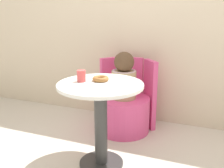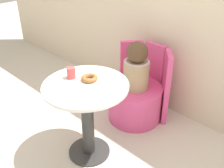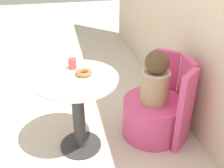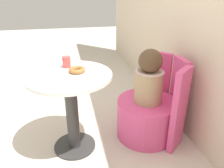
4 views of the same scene
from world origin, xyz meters
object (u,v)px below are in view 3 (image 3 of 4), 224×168
round_table (77,100)px  donut (84,73)px  cup (72,64)px  tub_chair (152,117)px  child_figure (156,79)px

round_table → donut: 0.23m
donut → cup: (-0.13, -0.07, 0.03)m
tub_chair → donut: 0.80m
child_figure → donut: size_ratio=3.67×
tub_chair → cup: size_ratio=5.98×
donut → cup: bearing=-150.0°
donut → cup: cup is taller
child_figure → donut: 0.62m
cup → round_table: bearing=3.6°
cup → tub_chair: bearing=80.5°
tub_chair → cup: bearing=-99.5°
round_table → cup: size_ratio=7.66×
child_figure → cup: 0.70m
round_table → cup: 0.29m
round_table → tub_chair: bearing=93.6°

